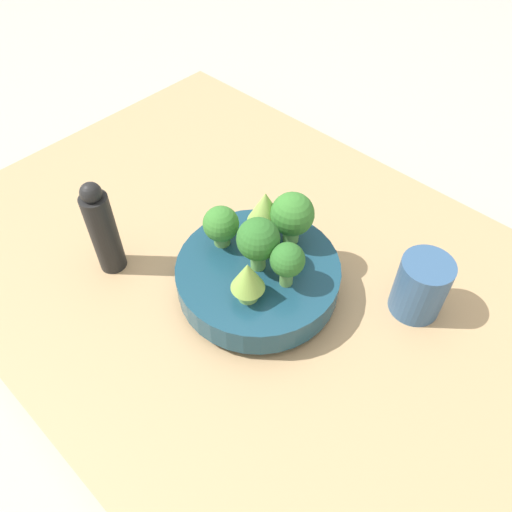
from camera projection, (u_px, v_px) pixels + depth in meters
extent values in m
plane|color=#ADA89E|center=(268.00, 298.00, 0.85)|extent=(6.00, 6.00, 0.00)
cube|color=tan|center=(269.00, 289.00, 0.84)|extent=(1.18, 0.78, 0.05)
cylinder|color=navy|center=(256.00, 286.00, 0.80)|extent=(0.11, 0.11, 0.01)
cylinder|color=navy|center=(256.00, 274.00, 0.78)|extent=(0.25, 0.25, 0.05)
cylinder|color=#6BA34C|center=(256.00, 257.00, 0.75)|extent=(0.02, 0.02, 0.04)
sphere|color=#2D6B28|center=(256.00, 238.00, 0.72)|extent=(0.06, 0.06, 0.06)
cylinder|color=#7AB256|center=(248.00, 292.00, 0.71)|extent=(0.03, 0.03, 0.02)
cone|color=#84AD47|center=(248.00, 276.00, 0.69)|extent=(0.05, 0.05, 0.05)
cylinder|color=#609347|center=(222.00, 238.00, 0.79)|extent=(0.03, 0.03, 0.02)
sphere|color=#387A2D|center=(221.00, 224.00, 0.76)|extent=(0.06, 0.06, 0.06)
cylinder|color=#609347|center=(286.00, 275.00, 0.73)|extent=(0.02, 0.02, 0.03)
sphere|color=#2D6B28|center=(288.00, 260.00, 0.70)|extent=(0.05, 0.05, 0.05)
cylinder|color=#7AB256|center=(265.00, 227.00, 0.80)|extent=(0.02, 0.02, 0.03)
cone|color=#93B751|center=(265.00, 207.00, 0.76)|extent=(0.06, 0.06, 0.06)
cylinder|color=#6BA34C|center=(291.00, 232.00, 0.79)|extent=(0.03, 0.03, 0.03)
sphere|color=#387A2D|center=(292.00, 214.00, 0.76)|extent=(0.07, 0.07, 0.07)
cylinder|color=#33567F|center=(421.00, 287.00, 0.75)|extent=(0.08, 0.08, 0.10)
cylinder|color=black|center=(104.00, 233.00, 0.79)|extent=(0.04, 0.04, 0.15)
sphere|color=black|center=(91.00, 193.00, 0.72)|extent=(0.03, 0.03, 0.03)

